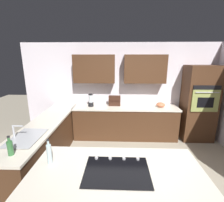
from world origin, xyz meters
TOP-DOWN VIEW (x-y plane):
  - ground_plane at (0.00, 0.00)m, footprint 14.00×14.00m
  - wall_back at (0.07, -2.04)m, footprint 6.00×0.44m
  - lower_cabinets_back at (0.10, -1.72)m, footprint 2.80×0.60m
  - countertop_back at (0.10, -1.72)m, footprint 2.84×0.64m
  - lower_cabinets_side at (1.82, -0.55)m, footprint 0.60×2.90m
  - countertop_side at (1.82, -0.55)m, footprint 0.64×2.94m
  - island_top at (0.31, 0.96)m, footprint 2.08×1.08m
  - wall_oven at (-1.85, -1.72)m, footprint 0.80×0.66m
  - sink_unit at (1.83, 0.18)m, footprint 0.46×0.70m
  - cooktop at (0.31, 0.95)m, footprint 0.76×0.56m
  - blender at (1.05, -1.73)m, footprint 0.15×0.15m
  - mixing_bowl at (-0.85, -1.73)m, footprint 0.24×0.24m
  - spice_rack at (0.40, -1.80)m, footprint 0.33×0.11m
  - dish_soap_bottle at (1.77, 0.66)m, footprint 0.08×0.08m
  - oil_bottle at (1.16, 0.83)m, footprint 0.06×0.06m

SIDE VIEW (x-z plane):
  - ground_plane at x=0.00m, z-range 0.00..0.00m
  - lower_cabinets_back at x=0.10m, z-range 0.00..0.86m
  - lower_cabinets_side at x=1.82m, z-range 0.00..0.86m
  - countertop_back at x=0.10m, z-range 0.86..0.90m
  - countertop_side at x=1.82m, z-range 0.86..0.90m
  - island_top at x=0.31m, z-range 0.86..0.90m
  - cooktop at x=0.31m, z-range 0.89..0.92m
  - sink_unit at x=1.83m, z-range 0.80..1.03m
  - mixing_bowl at x=-0.85m, z-range 0.90..1.03m
  - wall_oven at x=-1.85m, z-range 0.00..2.02m
  - dish_soap_bottle at x=1.77m, z-range 0.87..1.15m
  - oil_bottle at x=1.16m, z-range 0.87..1.21m
  - spice_rack at x=0.40m, z-range 0.90..1.19m
  - blender at x=1.05m, z-range 0.88..1.22m
  - wall_back at x=0.07m, z-range 0.16..2.76m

